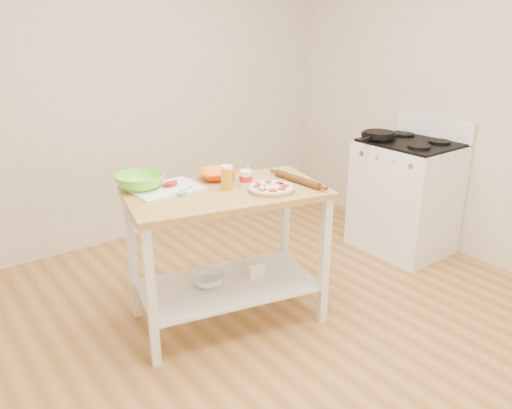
{
  "coord_description": "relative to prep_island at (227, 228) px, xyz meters",
  "views": [
    {
      "loc": [
        -1.7,
        -1.79,
        1.87
      ],
      "look_at": [
        0.07,
        0.55,
        0.77
      ],
      "focal_mm": 35.0,
      "sensor_mm": 36.0,
      "label": 1
    }
  ],
  "objects": [
    {
      "name": "room_shell",
      "position": [
        0.13,
        -0.59,
        0.7
      ],
      "size": [
        4.04,
        4.54,
        2.74
      ],
      "color": "#B37F42",
      "rests_on": "ground"
    },
    {
      "name": "prep_island",
      "position": [
        0.0,
        0.0,
        0.0
      ],
      "size": [
        1.3,
        0.91,
        0.9
      ],
      "rotation": [
        0.0,
        0.0,
        -0.23
      ],
      "color": "tan",
      "rests_on": "ground"
    },
    {
      "name": "gas_stove",
      "position": [
        1.81,
        0.01,
        -0.18
      ],
      "size": [
        0.63,
        0.73,
        1.11
      ],
      "rotation": [
        0.0,
        0.0,
        0.01
      ],
      "color": "white",
      "rests_on": "ground"
    },
    {
      "name": "skillet",
      "position": [
        1.66,
        0.23,
        0.33
      ],
      "size": [
        0.45,
        0.29,
        0.03
      ],
      "rotation": [
        0.0,
        0.0,
        0.19
      ],
      "color": "black",
      "rests_on": "gas_stove"
    },
    {
      "name": "pizza",
      "position": [
        0.21,
        -0.17,
        0.27
      ],
      "size": [
        0.29,
        0.29,
        0.05
      ],
      "rotation": [
        0.0,
        0.0,
        -0.02
      ],
      "color": "tan",
      "rests_on": "prep_island"
    },
    {
      "name": "cutting_board",
      "position": [
        -0.29,
        0.23,
        0.26
      ],
      "size": [
        0.4,
        0.3,
        0.04
      ],
      "rotation": [
        0.0,
        0.0,
        0.01
      ],
      "color": "white",
      "rests_on": "prep_island"
    },
    {
      "name": "spatula",
      "position": [
        -0.23,
        0.1,
        0.27
      ],
      "size": [
        0.14,
        0.09,
        0.01
      ],
      "rotation": [
        0.0,
        0.0,
        0.26
      ],
      "color": "#47D5B7",
      "rests_on": "cutting_board"
    },
    {
      "name": "knife",
      "position": [
        -0.34,
        0.3,
        0.27
      ],
      "size": [
        0.27,
        0.03,
        0.01
      ],
      "rotation": [
        0.0,
        0.0,
        -0.02
      ],
      "color": "silver",
      "rests_on": "cutting_board"
    },
    {
      "name": "orange_bowl",
      "position": [
        0.08,
        0.22,
        0.28
      ],
      "size": [
        0.31,
        0.31,
        0.06
      ],
      "primitive_type": "imported",
      "rotation": [
        0.0,
        0.0,
        -0.37
      ],
      "color": "#F05A02",
      "rests_on": "prep_island"
    },
    {
      "name": "green_bowl",
      "position": [
        -0.4,
        0.33,
        0.3
      ],
      "size": [
        0.36,
        0.36,
        0.09
      ],
      "primitive_type": "imported",
      "rotation": [
        0.0,
        0.0,
        -0.26
      ],
      "color": "#7BE638",
      "rests_on": "prep_island"
    },
    {
      "name": "beer_pint",
      "position": [
        0.02,
        0.01,
        0.33
      ],
      "size": [
        0.07,
        0.07,
        0.15
      ],
      "color": "orange",
      "rests_on": "prep_island"
    },
    {
      "name": "yogurt_tub",
      "position": [
        0.15,
        -0.0,
        0.3
      ],
      "size": [
        0.08,
        0.08,
        0.17
      ],
      "color": "white",
      "rests_on": "prep_island"
    },
    {
      "name": "rolling_pin",
      "position": [
        0.44,
        -0.15,
        0.27
      ],
      "size": [
        0.06,
        0.38,
        0.04
      ],
      "primitive_type": "cylinder",
      "rotation": [
        1.57,
        0.0,
        0.05
      ],
      "color": "#5C3515",
      "rests_on": "prep_island"
    },
    {
      "name": "shelf_glass_bowl",
      "position": [
        -0.11,
        0.07,
        -0.35
      ],
      "size": [
        0.24,
        0.24,
        0.07
      ],
      "primitive_type": "imported",
      "rotation": [
        0.0,
        0.0,
        -0.08
      ],
      "color": "silver",
      "rests_on": "prep_island"
    },
    {
      "name": "shelf_bin",
      "position": [
        0.2,
        -0.02,
        -0.34
      ],
      "size": [
        0.13,
        0.13,
        0.11
      ],
      "primitive_type": "cube",
      "rotation": [
        0.0,
        0.0,
        -0.23
      ],
      "color": "white",
      "rests_on": "prep_island"
    }
  ]
}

